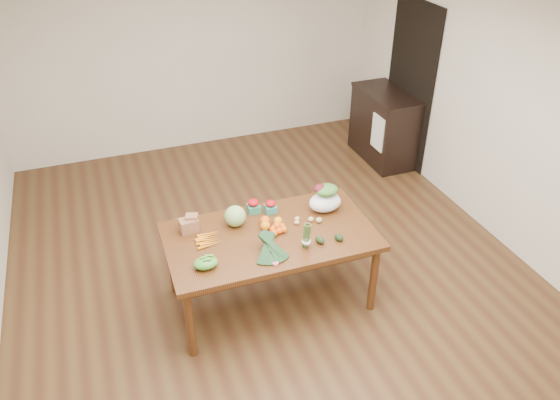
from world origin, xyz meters
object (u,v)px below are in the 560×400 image
object	(u,v)px
cabbage	(235,216)
asparagus_bundle	(306,236)
dining_table	(270,267)
salad_bag	(325,199)
paper_bag	(189,224)
cabinet	(384,126)
kale_bunch	(271,250)
mandarin_cluster	(277,227)

from	to	relation	value
cabbage	asparagus_bundle	world-z (taller)	asparagus_bundle
dining_table	cabbage	distance (m)	0.58
cabbage	salad_bag	size ratio (longest dim) A/B	0.62
asparagus_bundle	salad_bag	distance (m)	0.60
dining_table	asparagus_bundle	size ratio (longest dim) A/B	7.26
dining_table	asparagus_bundle	xyz separation A→B (m)	(0.22, -0.29, 0.50)
salad_bag	paper_bag	bearing A→B (deg)	175.19
cabinet	paper_bag	distance (m)	3.54
paper_bag	kale_bunch	world-z (taller)	kale_bunch
dining_table	cabinet	distance (m)	3.17
mandarin_cluster	asparagus_bundle	world-z (taller)	asparagus_bundle
cabinet	asparagus_bundle	size ratio (longest dim) A/B	4.08
kale_bunch	salad_bag	bearing A→B (deg)	36.06
cabinet	kale_bunch	xyz separation A→B (m)	(-2.44, -2.44, 0.36)
paper_bag	cabbage	bearing A→B (deg)	-7.35
paper_bag	salad_bag	bearing A→B (deg)	-4.81
cabbage	dining_table	bearing A→B (deg)	-44.26
cabbage	salad_bag	world-z (taller)	salad_bag
paper_bag	cabbage	xyz separation A→B (m)	(0.41, -0.05, 0.02)
kale_bunch	salad_bag	xyz separation A→B (m)	(0.70, 0.49, 0.04)
mandarin_cluster	kale_bunch	xyz separation A→B (m)	(-0.17, -0.32, 0.03)
mandarin_cluster	asparagus_bundle	distance (m)	0.34
mandarin_cluster	kale_bunch	distance (m)	0.36
kale_bunch	asparagus_bundle	world-z (taller)	asparagus_bundle
cabbage	asparagus_bundle	distance (m)	0.70
dining_table	asparagus_bundle	world-z (taller)	asparagus_bundle
cabbage	kale_bunch	distance (m)	0.56
cabbage	asparagus_bundle	bearing A→B (deg)	-48.35
mandarin_cluster	cabbage	bearing A→B (deg)	144.43
mandarin_cluster	cabinet	bearing A→B (deg)	42.91
paper_bag	salad_bag	size ratio (longest dim) A/B	0.68
asparagus_bundle	salad_bag	size ratio (longest dim) A/B	0.81
salad_bag	cabinet	bearing A→B (deg)	48.06
paper_bag	cabinet	bearing A→B (deg)	31.52
cabbage	paper_bag	bearing A→B (deg)	172.65
dining_table	paper_bag	size ratio (longest dim) A/B	8.64
kale_bunch	asparagus_bundle	xyz separation A→B (m)	(0.32, 0.02, 0.05)
cabinet	mandarin_cluster	world-z (taller)	cabinet
cabinet	kale_bunch	size ratio (longest dim) A/B	2.55
kale_bunch	salad_bag	distance (m)	0.85
dining_table	paper_bag	bearing A→B (deg)	156.93
mandarin_cluster	salad_bag	size ratio (longest dim) A/B	0.59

